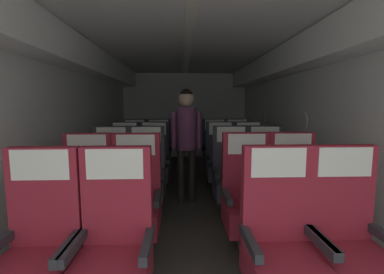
{
  "coord_description": "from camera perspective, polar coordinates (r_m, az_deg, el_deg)",
  "views": [
    {
      "loc": [
        -0.1,
        -0.16,
        1.41
      ],
      "look_at": [
        0.09,
        4.43,
        0.86
      ],
      "focal_mm": 25.11,
      "sensor_mm": 36.0,
      "label": 1
    }
  ],
  "objects": [
    {
      "name": "seat_a_left_window",
      "position": [
        2.09,
        -29.91,
        -20.57
      ],
      "size": [
        0.49,
        0.49,
        1.14
      ],
      "color": "#38383D",
      "rests_on": "ground"
    },
    {
      "name": "seat_e_left_aisle",
      "position": [
        5.21,
        -7.09,
        -3.54
      ],
      "size": [
        0.49,
        0.49,
        1.14
      ],
      "color": "#38383D",
      "rests_on": "ground"
    },
    {
      "name": "seat_d_right_aisle",
      "position": [
        4.47,
        12.0,
        -5.36
      ],
      "size": [
        0.49,
        0.49,
        1.14
      ],
      "color": "#38383D",
      "rests_on": "ground"
    },
    {
      "name": "seat_e_left_window",
      "position": [
        5.29,
        -12.08,
        -3.48
      ],
      "size": [
        0.49,
        0.49,
        1.14
      ],
      "color": "#38383D",
      "rests_on": "ground"
    },
    {
      "name": "seat_e_right_window",
      "position": [
        5.22,
        4.89,
        -3.48
      ],
      "size": [
        0.49,
        0.49,
        1.14
      ],
      "color": "#38383D",
      "rests_on": "ground"
    },
    {
      "name": "seat_b_right_window",
      "position": [
        2.75,
        11.73,
        -13.15
      ],
      "size": [
        0.49,
        0.49,
        1.14
      ],
      "color": "#38383D",
      "rests_on": "ground"
    },
    {
      "name": "seat_b_left_window",
      "position": [
        2.83,
        -21.58,
        -12.89
      ],
      "size": [
        0.49,
        0.49,
        1.14
      ],
      "color": "#38383D",
      "rests_on": "ground"
    },
    {
      "name": "seat_a_left_aisle",
      "position": [
        1.94,
        -16.23,
        -22.23
      ],
      "size": [
        0.49,
        0.49,
        1.14
      ],
      "color": "#38383D",
      "rests_on": "ground"
    },
    {
      "name": "seat_d_left_window",
      "position": [
        4.43,
        -14.15,
        -5.52
      ],
      "size": [
        0.49,
        0.49,
        1.14
      ],
      "color": "#38383D",
      "rests_on": "ground"
    },
    {
      "name": "seat_b_right_aisle",
      "position": [
        2.91,
        20.92,
        -12.34
      ],
      "size": [
        0.49,
        0.49,
        1.14
      ],
      "color": "#38383D",
      "rests_on": "ground"
    },
    {
      "name": "seat_d_right_window",
      "position": [
        4.4,
        6.13,
        -5.44
      ],
      "size": [
        0.49,
        0.49,
        1.14
      ],
      "color": "#38383D",
      "rests_on": "ground"
    },
    {
      "name": "seat_c_right_window",
      "position": [
        3.56,
        8.41,
        -8.43
      ],
      "size": [
        0.49,
        0.49,
        1.14
      ],
      "color": "#38383D",
      "rests_on": "ground"
    },
    {
      "name": "seat_e_right_aisle",
      "position": [
        5.33,
        9.65,
        -3.35
      ],
      "size": [
        0.49,
        0.49,
        1.14
      ],
      "color": "#38383D",
      "rests_on": "ground"
    },
    {
      "name": "fuselage_shell",
      "position": [
        3.99,
        -0.89,
        10.41
      ],
      "size": [
        3.41,
        7.18,
        2.31
      ],
      "color": "silver",
      "rests_on": "ground"
    },
    {
      "name": "flight_attendant",
      "position": [
        3.84,
        -1.21,
        0.87
      ],
      "size": [
        0.43,
        0.28,
        1.64
      ],
      "rotation": [
        0.0,
        0.0,
        0.04
      ],
      "color": "black",
      "rests_on": "ground"
    },
    {
      "name": "seat_c_left_aisle",
      "position": [
        3.53,
        -9.71,
        -8.6
      ],
      "size": [
        0.49,
        0.49,
        1.14
      ],
      "color": "#38383D",
      "rests_on": "ground"
    },
    {
      "name": "seat_d_left_aisle",
      "position": [
        4.37,
        -8.01,
        -5.54
      ],
      "size": [
        0.49,
        0.49,
        1.14
      ],
      "color": "#38383D",
      "rests_on": "ground"
    },
    {
      "name": "seat_c_left_window",
      "position": [
        3.6,
        -16.86,
        -8.45
      ],
      "size": [
        0.49,
        0.49,
        1.14
      ],
      "color": "#38383D",
      "rests_on": "ground"
    },
    {
      "name": "seat_b_left_aisle",
      "position": [
        2.69,
        -11.93,
        -13.58
      ],
      "size": [
        0.49,
        0.49,
        1.14
      ],
      "color": "#38383D",
      "rests_on": "ground"
    },
    {
      "name": "ground",
      "position": [
        3.98,
        -0.75,
        -14.11
      ],
      "size": [
        3.53,
        7.53,
        0.02
      ],
      "primitive_type": "cube",
      "color": "#3D3833"
    },
    {
      "name": "seat_c_right_aisle",
      "position": [
        3.66,
        15.43,
        -8.19
      ],
      "size": [
        0.49,
        0.49,
        1.14
      ],
      "color": "#38383D",
      "rests_on": "ground"
    },
    {
      "name": "seat_a_right_aisle",
      "position": [
        2.19,
        30.24,
        -19.33
      ],
      "size": [
        0.49,
        0.49,
        1.14
      ],
      "color": "#38383D",
      "rests_on": "ground"
    },
    {
      "name": "seat_a_right_window",
      "position": [
        2.0,
        18.31,
        -21.35
      ],
      "size": [
        0.49,
        0.49,
        1.14
      ],
      "color": "#38383D",
      "rests_on": "ground"
    }
  ]
}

